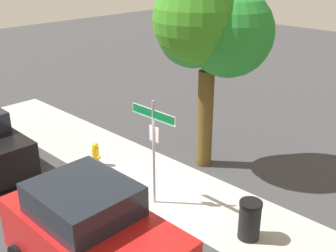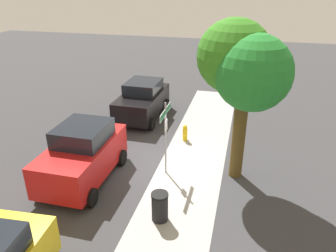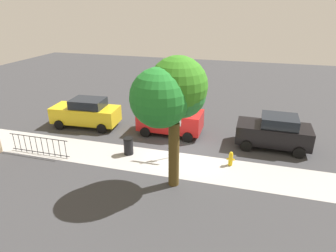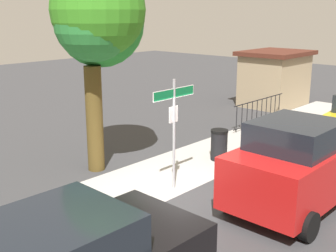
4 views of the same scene
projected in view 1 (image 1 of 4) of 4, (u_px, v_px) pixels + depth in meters
name	position (u px, v px, depth m)	size (l,w,h in m)	color
ground_plane	(137.00, 204.00, 11.27)	(60.00, 60.00, 0.00)	#38383A
sidewalk_strip	(225.00, 214.00, 10.85)	(24.00, 2.60, 0.00)	#A9A7A2
street_sign	(154.00, 134.00, 10.58)	(1.51, 0.07, 2.93)	#9EA0A5
shade_tree	(209.00, 29.00, 11.57)	(3.12, 3.20, 5.88)	#4F3D1A
car_red	(92.00, 236.00, 8.30)	(4.04, 2.19, 2.16)	red
fire_hydrant	(96.00, 154.00, 13.20)	(0.42, 0.22, 0.78)	yellow
trash_bin	(250.00, 220.00, 9.77)	(0.55, 0.55, 0.98)	black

